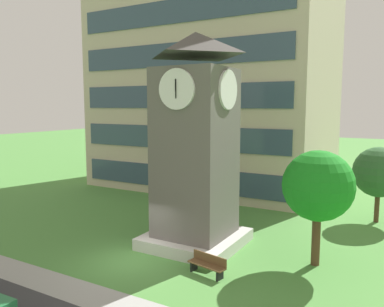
# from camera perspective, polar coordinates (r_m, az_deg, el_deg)

# --- Properties ---
(ground_plane) EXTENTS (160.00, 160.00, 0.00)m
(ground_plane) POSITION_cam_1_polar(r_m,az_deg,el_deg) (19.11, -8.88, -15.42)
(ground_plane) COLOR #4C893D
(kerb_strip) EXTENTS (120.00, 1.60, 0.01)m
(kerb_strip) POSITION_cam_1_polar(r_m,az_deg,el_deg) (16.80, -16.67, -18.93)
(kerb_strip) COLOR #9E9E99
(kerb_strip) RESTS_ON ground
(office_building) EXTENTS (19.83, 14.14, 25.60)m
(office_building) POSITION_cam_1_polar(r_m,az_deg,el_deg) (36.77, 3.73, 15.70)
(office_building) COLOR beige
(office_building) RESTS_ON ground
(clock_tower) EXTENTS (4.69, 4.69, 10.92)m
(clock_tower) POSITION_cam_1_polar(r_m,az_deg,el_deg) (19.74, 0.52, 0.13)
(clock_tower) COLOR #605B56
(clock_tower) RESTS_ON ground
(park_bench) EXTENTS (1.86, 0.83, 0.88)m
(park_bench) POSITION_cam_1_polar(r_m,az_deg,el_deg) (17.35, 2.31, -16.09)
(park_bench) COLOR brown
(park_bench) RESTS_ON ground
(tree_streetside) EXTENTS (3.21, 3.21, 5.32)m
(tree_streetside) POSITION_cam_1_polar(r_m,az_deg,el_deg) (18.29, 18.17, -4.63)
(tree_streetside) COLOR #513823
(tree_streetside) RESTS_ON ground
(tree_by_building) EXTENTS (3.14, 3.14, 4.77)m
(tree_by_building) POSITION_cam_1_polar(r_m,az_deg,el_deg) (26.61, 25.95, -2.50)
(tree_by_building) COLOR #513823
(tree_by_building) RESTS_ON ground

